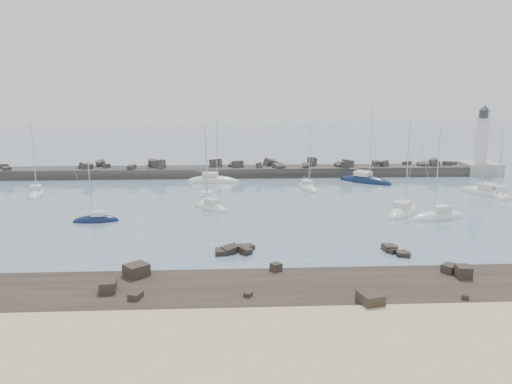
% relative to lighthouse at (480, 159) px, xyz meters
% --- Properties ---
extents(ground, '(400.00, 400.00, 0.00)m').
position_rel_lighthouse_xyz_m(ground, '(-47.00, -38.00, -3.09)').
color(ground, slate).
rests_on(ground, ground).
extents(sand_strip, '(140.00, 14.00, 1.00)m').
position_rel_lighthouse_xyz_m(sand_strip, '(-47.00, -70.00, -3.09)').
color(sand_strip, '#CCB38D').
rests_on(sand_strip, ground).
extents(rock_shelf, '(140.00, 12.26, 1.79)m').
position_rel_lighthouse_xyz_m(rock_shelf, '(-46.98, -59.98, -3.08)').
color(rock_shelf, black).
rests_on(rock_shelf, ground).
extents(rock_cluster_near, '(4.38, 3.43, 1.47)m').
position_rel_lighthouse_xyz_m(rock_cluster_near, '(-50.85, -48.01, -2.93)').
color(rock_cluster_near, black).
rests_on(rock_cluster_near, ground).
extents(rock_cluster_far, '(2.62, 3.94, 1.28)m').
position_rel_lighthouse_xyz_m(rock_cluster_far, '(-33.67, -49.19, -3.01)').
color(rock_cluster_far, black).
rests_on(rock_cluster_far, ground).
extents(breakwater, '(115.00, 6.56, 5.01)m').
position_rel_lighthouse_xyz_m(breakwater, '(-54.02, 0.01, -2.79)').
color(breakwater, '#2D2B28').
rests_on(breakwater, ground).
extents(lighthouse, '(7.00, 7.00, 14.60)m').
position_rel_lighthouse_xyz_m(lighthouse, '(0.00, 0.00, 0.00)').
color(lighthouse, '#9C9D98').
rests_on(lighthouse, ground).
extents(sailboat_1, '(4.41, 8.57, 13.04)m').
position_rel_lighthouse_xyz_m(sailboat_1, '(-83.40, -16.57, -2.95)').
color(sailboat_1, silver).
rests_on(sailboat_1, ground).
extents(sailboat_2, '(6.08, 2.41, 9.60)m').
position_rel_lighthouse_xyz_m(sailboat_2, '(-69.00, -34.48, -2.96)').
color(sailboat_2, '#0E1B3D').
rests_on(sailboat_2, ground).
extents(sailboat_3, '(2.98, 8.19, 12.78)m').
position_rel_lighthouse_xyz_m(sailboat_3, '(-55.01, -22.62, -2.95)').
color(sailboat_3, silver).
rests_on(sailboat_3, ground).
extents(sailboat_4, '(10.21, 4.37, 15.50)m').
position_rel_lighthouse_xyz_m(sailboat_4, '(-54.58, -6.59, -2.95)').
color(sailboat_4, silver).
rests_on(sailboat_4, ground).
extents(sailboat_5, '(6.31, 6.64, 11.24)m').
position_rel_lighthouse_xyz_m(sailboat_5, '(-54.22, -28.11, -2.95)').
color(sailboat_5, silver).
rests_on(sailboat_5, ground).
extents(sailboat_6, '(3.78, 8.01, 12.20)m').
position_rel_lighthouse_xyz_m(sailboat_6, '(-37.77, -13.98, -2.96)').
color(sailboat_6, silver).
rests_on(sailboat_6, ground).
extents(sailboat_7, '(7.84, 8.99, 14.52)m').
position_rel_lighthouse_xyz_m(sailboat_7, '(-27.04, -32.09, -2.94)').
color(sailboat_7, silver).
rests_on(sailboat_7, ground).
extents(sailboat_8, '(10.03, 9.52, 16.63)m').
position_rel_lighthouse_xyz_m(sailboat_8, '(-26.00, -8.10, -2.94)').
color(sailboat_8, '#0E1B3D').
rests_on(sailboat_8, ground).
extents(sailboat_9, '(8.49, 4.56, 12.98)m').
position_rel_lighthouse_xyz_m(sailboat_9, '(-23.26, -35.18, -2.94)').
color(sailboat_9, silver).
rests_on(sailboat_9, ground).
extents(sailboat_10, '(6.60, 9.83, 15.00)m').
position_rel_lighthouse_xyz_m(sailboat_10, '(-9.13, -20.37, -2.94)').
color(sailboat_10, silver).
rests_on(sailboat_10, ground).
extents(sailboat_12, '(4.56, 7.92, 12.24)m').
position_rel_lighthouse_xyz_m(sailboat_12, '(-7.70, -21.83, -2.93)').
color(sailboat_12, silver).
rests_on(sailboat_12, ground).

